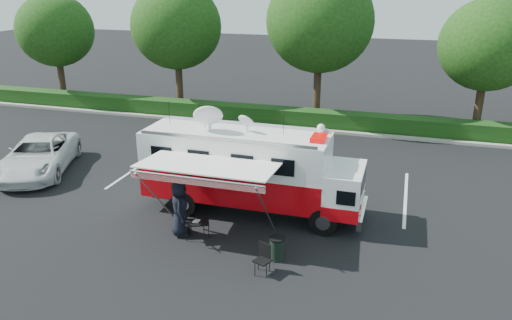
{
  "coord_description": "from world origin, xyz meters",
  "views": [
    {
      "loc": [
        5.08,
        -16.16,
        8.27
      ],
      "look_at": [
        0.0,
        0.5,
        1.9
      ],
      "focal_mm": 35.0,
      "sensor_mm": 36.0,
      "label": 1
    }
  ],
  "objects_px": {
    "white_suv": "(41,172)",
    "folding_table": "(197,223)",
    "trash_bin": "(277,248)",
    "command_truck": "(250,170)"
  },
  "relations": [
    {
      "from": "white_suv",
      "to": "folding_table",
      "type": "relative_size",
      "value": 6.0
    },
    {
      "from": "white_suv",
      "to": "folding_table",
      "type": "bearing_deg",
      "value": -43.48
    },
    {
      "from": "white_suv",
      "to": "trash_bin",
      "type": "distance_m",
      "value": 12.85
    },
    {
      "from": "folding_table",
      "to": "trash_bin",
      "type": "height_order",
      "value": "trash_bin"
    },
    {
      "from": "folding_table",
      "to": "trash_bin",
      "type": "bearing_deg",
      "value": -8.62
    },
    {
      "from": "folding_table",
      "to": "white_suv",
      "type": "bearing_deg",
      "value": 158.3
    },
    {
      "from": "trash_bin",
      "to": "white_suv",
      "type": "bearing_deg",
      "value": 161.22
    },
    {
      "from": "white_suv",
      "to": "trash_bin",
      "type": "relative_size",
      "value": 7.39
    },
    {
      "from": "command_truck",
      "to": "white_suv",
      "type": "relative_size",
      "value": 1.46
    },
    {
      "from": "folding_table",
      "to": "command_truck",
      "type": "bearing_deg",
      "value": 67.69
    }
  ]
}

